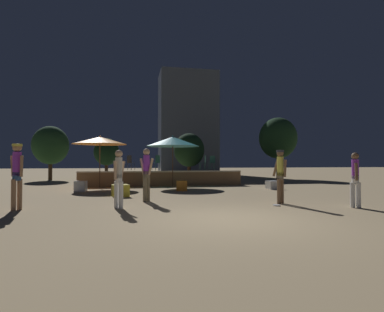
# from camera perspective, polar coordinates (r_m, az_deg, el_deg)

# --- Properties ---
(ground_plane) EXTENTS (120.00, 120.00, 0.00)m
(ground_plane) POSITION_cam_1_polar(r_m,az_deg,el_deg) (7.30, 7.37, -11.85)
(ground_plane) COLOR tan
(wooden_deck) EXTENTS (9.11, 2.67, 0.86)m
(wooden_deck) POSITION_cam_1_polar(r_m,az_deg,el_deg) (18.08, -5.98, -4.20)
(wooden_deck) COLOR olive
(wooden_deck) RESTS_ON ground
(patio_umbrella_0) EXTENTS (2.94, 2.94, 2.84)m
(patio_umbrella_0) POSITION_cam_1_polar(r_m,az_deg,el_deg) (16.61, -3.69, 2.76)
(patio_umbrella_0) COLOR brown
(patio_umbrella_0) RESTS_ON ground
(patio_umbrella_1) EXTENTS (2.82, 2.82, 2.77)m
(patio_umbrella_1) POSITION_cam_1_polar(r_m,az_deg,el_deg) (16.61, -17.13, 2.83)
(patio_umbrella_1) COLOR brown
(patio_umbrella_1) RESTS_ON ground
(cube_seat_0) EXTENTS (0.57, 0.57, 0.48)m
(cube_seat_0) POSITION_cam_1_polar(r_m,az_deg,el_deg) (14.19, -1.96, -5.66)
(cube_seat_0) COLOR orange
(cube_seat_0) RESTS_ON ground
(cube_seat_1) EXTENTS (0.74, 0.74, 0.46)m
(cube_seat_1) POSITION_cam_1_polar(r_m,az_deg,el_deg) (12.19, -13.49, -6.40)
(cube_seat_1) COLOR yellow
(cube_seat_1) RESTS_ON ground
(cube_seat_2) EXTENTS (0.59, 0.59, 0.41)m
(cube_seat_2) POSITION_cam_1_polar(r_m,az_deg,el_deg) (15.59, 15.10, -5.34)
(cube_seat_2) COLOR white
(cube_seat_2) RESTS_ON ground
(cube_seat_3) EXTENTS (0.54, 0.54, 0.47)m
(cube_seat_3) POSITION_cam_1_polar(r_m,az_deg,el_deg) (14.86, -20.45, -5.39)
(cube_seat_3) COLOR white
(cube_seat_3) RESTS_ON ground
(person_0) EXTENTS (0.35, 0.47, 1.75)m
(person_0) POSITION_cam_1_polar(r_m,az_deg,el_deg) (10.17, 16.47, -3.14)
(person_0) COLOR brown
(person_0) RESTS_ON ground
(person_1) EXTENTS (0.35, 0.45, 1.71)m
(person_1) POSITION_cam_1_polar(r_m,az_deg,el_deg) (9.01, -13.78, -3.86)
(person_1) COLOR white
(person_1) RESTS_ON ground
(person_2) EXTENTS (0.30, 0.46, 1.64)m
(person_2) POSITION_cam_1_polar(r_m,az_deg,el_deg) (10.14, 28.67, -3.75)
(person_2) COLOR white
(person_2) RESTS_ON ground
(person_3) EXTENTS (0.49, 0.43, 1.82)m
(person_3) POSITION_cam_1_polar(r_m,az_deg,el_deg) (10.38, -8.66, -3.06)
(person_3) COLOR #72664C
(person_3) RESTS_ON ground
(person_4) EXTENTS (0.45, 0.34, 1.88)m
(person_4) POSITION_cam_1_polar(r_m,az_deg,el_deg) (9.76, -30.38, -2.54)
(person_4) COLOR #997051
(person_4) RESTS_ON ground
(bistro_chair_0) EXTENTS (0.48, 0.48, 0.90)m
(bistro_chair_0) POSITION_cam_1_polar(r_m,az_deg,el_deg) (17.83, -6.74, -0.99)
(bistro_chair_0) COLOR #1E4C47
(bistro_chair_0) RESTS_ON wooden_deck
(bistro_chair_1) EXTENTS (0.48, 0.48, 0.90)m
(bistro_chair_1) POSITION_cam_1_polar(r_m,az_deg,el_deg) (18.64, -11.69, -0.98)
(bistro_chair_1) COLOR #2D3338
(bistro_chair_1) RESTS_ON wooden_deck
(bistro_chair_2) EXTENTS (0.41, 0.40, 0.90)m
(bistro_chair_2) POSITION_cam_1_polar(r_m,az_deg,el_deg) (18.36, 2.31, -1.00)
(bistro_chair_2) COLOR #1E4C47
(bistro_chair_2) RESTS_ON wooden_deck
(bistro_chair_3) EXTENTS (0.46, 0.46, 0.90)m
(bistro_chair_3) POSITION_cam_1_polar(r_m,az_deg,el_deg) (19.36, 3.86, -1.01)
(bistro_chair_3) COLOR #1E4C47
(bistro_chair_3) RESTS_ON wooden_deck
(frisbee_disc) EXTENTS (0.22, 0.22, 0.03)m
(frisbee_disc) POSITION_cam_1_polar(r_m,az_deg,el_deg) (9.73, 15.80, -9.01)
(frisbee_disc) COLOR white
(frisbee_disc) RESTS_ON ground
(background_tree_0) EXTENTS (2.38, 2.38, 3.60)m
(background_tree_0) POSITION_cam_1_polar(r_m,az_deg,el_deg) (23.38, -0.55, 1.12)
(background_tree_0) COLOR #3D2B1C
(background_tree_0) RESTS_ON ground
(background_tree_1) EXTENTS (2.12, 2.12, 3.40)m
(background_tree_1) POSITION_cam_1_polar(r_m,az_deg,el_deg) (26.64, -15.97, 0.75)
(background_tree_1) COLOR #3D2B1C
(background_tree_1) RESTS_ON ground
(background_tree_2) EXTENTS (2.62, 2.62, 4.05)m
(background_tree_2) POSITION_cam_1_polar(r_m,az_deg,el_deg) (24.91, -25.35, 1.84)
(background_tree_2) COLOR #3D2B1C
(background_tree_2) RESTS_ON ground
(background_tree_3) EXTENTS (3.04, 3.04, 4.98)m
(background_tree_3) POSITION_cam_1_polar(r_m,az_deg,el_deg) (25.47, 16.05, 3.27)
(background_tree_3) COLOR #3D2B1C
(background_tree_3) RESTS_ON ground
(distant_building) EXTENTS (6.38, 4.51, 11.44)m
(distant_building) POSITION_cam_1_polar(r_m,az_deg,el_deg) (34.41, -0.87, 6.15)
(distant_building) COLOR #4C5666
(distant_building) RESTS_ON ground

